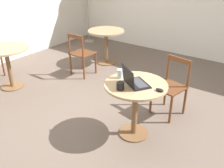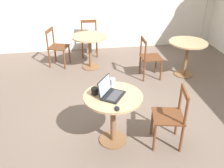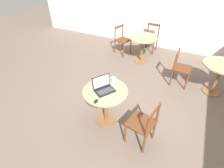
% 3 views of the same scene
% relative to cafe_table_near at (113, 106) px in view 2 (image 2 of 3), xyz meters
% --- Properties ---
extents(ground_plane, '(16.00, 16.00, 0.00)m').
position_rel_cafe_table_near_xyz_m(ground_plane, '(0.17, 0.52, -0.59)').
color(ground_plane, '#66564C').
extents(cafe_table_near, '(0.78, 0.78, 0.75)m').
position_rel_cafe_table_near_xyz_m(cafe_table_near, '(0.00, 0.00, 0.00)').
color(cafe_table_near, brown).
rests_on(cafe_table_near, ground_plane).
extents(cafe_table_mid, '(0.78, 0.78, 0.75)m').
position_rel_cafe_table_near_xyz_m(cafe_table_mid, '(1.84, 1.84, 0.00)').
color(cafe_table_mid, brown).
rests_on(cafe_table_mid, ground_plane).
extents(cafe_table_far, '(0.78, 0.78, 0.75)m').
position_rel_cafe_table_near_xyz_m(cafe_table_far, '(-0.12, 2.53, 0.00)').
color(cafe_table_far, brown).
rests_on(cafe_table_far, ground_plane).
extents(chair_near_right, '(0.48, 0.48, 0.86)m').
position_rel_cafe_table_near_xyz_m(chair_near_right, '(0.76, -0.16, -0.15)').
color(chair_near_right, brown).
rests_on(chair_near_right, ground_plane).
extents(chair_mid_left, '(0.41, 0.41, 0.86)m').
position_rel_cafe_table_near_xyz_m(chair_mid_left, '(1.04, 1.85, -0.15)').
color(chair_mid_left, brown).
rests_on(chair_mid_left, ground_plane).
extents(chair_far_back, '(0.43, 0.43, 0.86)m').
position_rel_cafe_table_near_xyz_m(chair_far_back, '(-0.08, 3.33, -0.15)').
color(chair_far_back, brown).
rests_on(chair_far_back, ground_plane).
extents(chair_far_left, '(0.51, 0.51, 0.86)m').
position_rel_cafe_table_near_xyz_m(chair_far_left, '(-0.85, 2.78, -0.15)').
color(chair_far_left, brown).
rests_on(chair_far_left, ground_plane).
extents(laptop, '(0.39, 0.41, 0.24)m').
position_rel_cafe_table_near_xyz_m(laptop, '(-0.03, 0.00, 0.21)').
color(laptop, black).
rests_on(laptop, cafe_table_near).
extents(mouse, '(0.06, 0.10, 0.03)m').
position_rel_cafe_table_near_xyz_m(mouse, '(-0.00, -0.32, 0.18)').
color(mouse, black).
rests_on(mouse, cafe_table_near).
extents(mug, '(0.13, 0.09, 0.09)m').
position_rel_cafe_table_near_xyz_m(mug, '(-0.23, 0.08, 0.21)').
color(mug, black).
rests_on(mug, cafe_table_near).
extents(drinking_glass, '(0.08, 0.08, 0.11)m').
position_rel_cafe_table_near_xyz_m(drinking_glass, '(0.03, 0.26, 0.22)').
color(drinking_glass, silver).
rests_on(drinking_glass, cafe_table_near).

